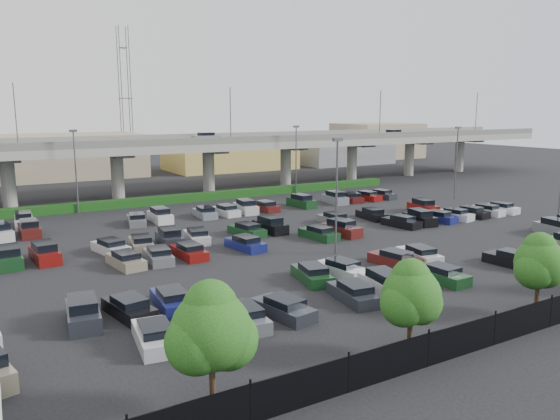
# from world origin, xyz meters

# --- Properties ---
(ground) EXTENTS (280.00, 280.00, 0.00)m
(ground) POSITION_xyz_m (0.00, 0.00, 0.00)
(ground) COLOR black
(overpass) EXTENTS (150.00, 13.00, 15.80)m
(overpass) POSITION_xyz_m (-0.25, 31.99, 6.97)
(overpass) COLOR gray
(overpass) RESTS_ON ground
(hedge) EXTENTS (66.00, 1.60, 1.10)m
(hedge) POSITION_xyz_m (0.00, 25.00, 0.55)
(hedge) COLOR #173B11
(hedge) RESTS_ON ground
(fence) EXTENTS (70.00, 0.10, 2.00)m
(fence) POSITION_xyz_m (-0.05, -28.00, 0.90)
(fence) COLOR black
(fence) RESTS_ON ground
(tree_row) EXTENTS (65.07, 3.66, 5.94)m
(tree_row) POSITION_xyz_m (0.70, -26.53, 3.52)
(tree_row) COLOR #332316
(tree_row) RESTS_ON ground
(parked_cars) EXTENTS (63.07, 41.61, 1.67)m
(parked_cars) POSITION_xyz_m (-1.81, -3.13, 0.63)
(parked_cars) COLOR gray
(parked_cars) RESTS_ON ground
(light_poles) EXTENTS (66.90, 48.38, 10.30)m
(light_poles) POSITION_xyz_m (-4.13, 2.00, 6.24)
(light_poles) COLOR #49494E
(light_poles) RESTS_ON ground
(distant_buildings) EXTENTS (138.00, 24.00, 9.00)m
(distant_buildings) POSITION_xyz_m (12.38, 61.81, 3.74)
(distant_buildings) COLOR slate
(distant_buildings) RESTS_ON ground
(comm_tower) EXTENTS (2.40, 2.40, 30.00)m
(comm_tower) POSITION_xyz_m (4.00, 74.00, 15.61)
(comm_tower) COLOR #49494E
(comm_tower) RESTS_ON ground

